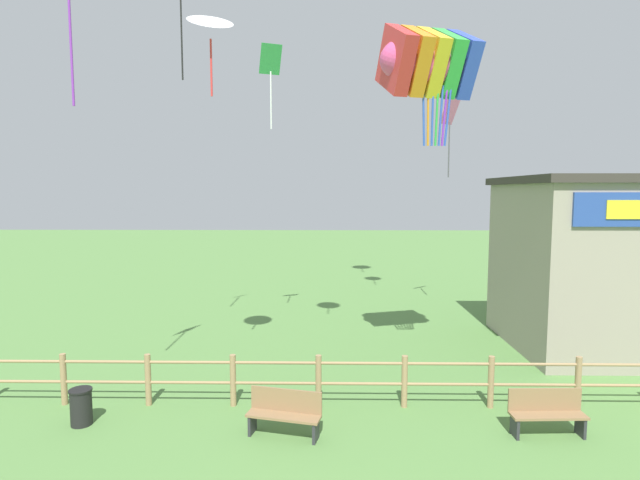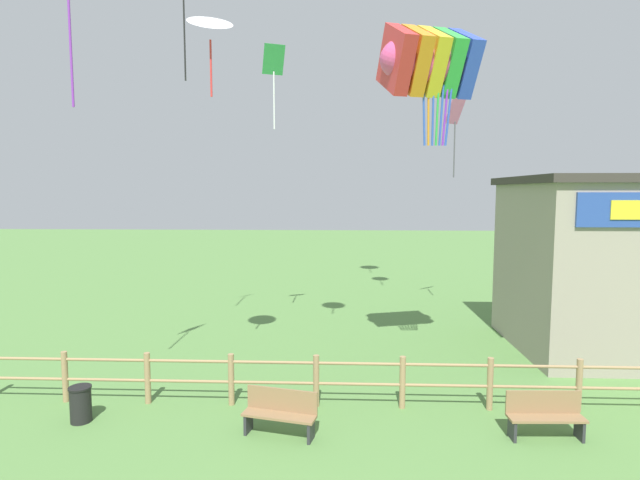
{
  "view_description": "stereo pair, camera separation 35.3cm",
  "coord_description": "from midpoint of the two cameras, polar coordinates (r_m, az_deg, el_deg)",
  "views": [
    {
      "loc": [
        0.23,
        -4.16,
        4.98
      ],
      "look_at": [
        0.0,
        9.01,
        3.7
      ],
      "focal_mm": 28.0,
      "sensor_mm": 36.0,
      "label": 1
    },
    {
      "loc": [
        0.58,
        -4.15,
        4.98
      ],
      "look_at": [
        0.0,
        9.01,
        3.7
      ],
      "focal_mm": 28.0,
      "sensor_mm": 36.0,
      "label": 2
    }
  ],
  "objects": [
    {
      "name": "kite_white_delta",
      "position": [
        13.26,
        -13.24,
        23.17
      ],
      "size": [
        1.39,
        1.32,
        2.1
      ],
      "color": "white"
    },
    {
      "name": "seaside_building",
      "position": [
        18.35,
        30.71,
        -2.23
      ],
      "size": [
        7.02,
        5.42,
        5.45
      ],
      "color": "gray",
      "rests_on": "ground_plane"
    },
    {
      "name": "kite_yellow_diamond",
      "position": [
        16.74,
        -16.28,
        24.71
      ],
      "size": [
        0.68,
        0.71,
        3.24
      ],
      "color": "yellow"
    },
    {
      "name": "kite_pink_diamond",
      "position": [
        20.45,
        14.11,
        13.11
      ],
      "size": [
        0.88,
        0.84,
        3.06
      ],
      "color": "pink"
    },
    {
      "name": "wooden_fence",
      "position": [
        11.97,
        -1.05,
        -15.46
      ],
      "size": [
        16.04,
        0.14,
        1.22
      ],
      "color": "#9E7F56",
      "rests_on": "ground_plane"
    },
    {
      "name": "park_bench_by_building",
      "position": [
        11.68,
        23.66,
        -17.51
      ],
      "size": [
        1.53,
        0.46,
        0.94
      ],
      "color": "olive",
      "rests_on": "ground_plane"
    },
    {
      "name": "kite_green_diamond",
      "position": [
        17.37,
        -6.27,
        18.77
      ],
      "size": [
        0.8,
        0.64,
        2.7
      ],
      "color": "green"
    },
    {
      "name": "trash_bin",
      "position": [
        12.42,
        -26.41,
        -16.71
      ],
      "size": [
        0.48,
        0.48,
        0.78
      ],
      "color": "black",
      "rests_on": "ground_plane"
    },
    {
      "name": "kite_rainbow_parafoil",
      "position": [
        13.88,
        11.44,
        19.31
      ],
      "size": [
        3.03,
        2.57,
        3.13
      ],
      "color": "#E54C8C"
    },
    {
      "name": "park_bench_near_fence",
      "position": [
        10.8,
        -5.06,
        -19.01
      ],
      "size": [
        1.57,
        0.74,
        0.94
      ],
      "color": "olive",
      "rests_on": "ground_plane"
    }
  ]
}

